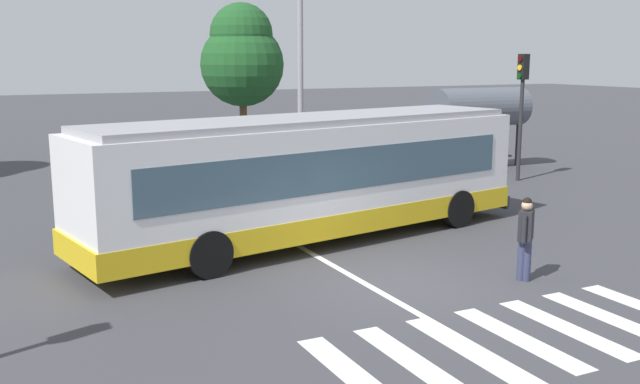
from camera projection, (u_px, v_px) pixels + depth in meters
ground_plane at (390, 282)px, 14.46m from camera, size 160.00×160.00×0.00m
city_transit_bus at (312, 177)px, 17.46m from camera, size 12.10×4.75×3.06m
pedestrian_crossing_street at (526, 234)px, 14.39m from camera, size 0.47×0.46×1.72m
parked_car_teal at (162, 157)px, 26.94m from camera, size 1.98×4.55×1.35m
parked_car_white at (225, 152)px, 28.35m from camera, size 1.98×4.55×1.35m
parked_car_charcoal at (287, 149)px, 29.16m from camera, size 2.14×4.62×1.35m
traffic_light_far_corner at (522, 96)px, 25.72m from camera, size 0.33×0.32×4.56m
bus_stop_shelter at (480, 109)px, 28.60m from camera, size 4.09×1.54×3.25m
twin_arm_street_lamp at (300, 16)px, 24.35m from camera, size 3.98×0.32×9.58m
background_tree_right at (242, 56)px, 34.78m from camera, size 4.06×4.06×7.03m
crosswalk_painted_stripes at (519, 338)px, 11.58m from camera, size 6.56×2.89×0.01m
lane_center_line at (324, 260)px, 16.01m from camera, size 0.16×24.00×0.01m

